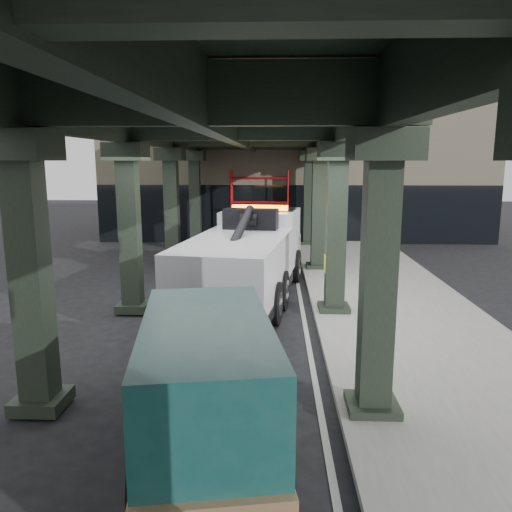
# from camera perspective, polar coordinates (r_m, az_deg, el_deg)

# --- Properties ---
(ground) EXTENTS (90.00, 90.00, 0.00)m
(ground) POSITION_cam_1_polar(r_m,az_deg,el_deg) (13.12, -1.64, -9.22)
(ground) COLOR black
(ground) RESTS_ON ground
(sidewalk) EXTENTS (5.00, 40.00, 0.15)m
(sidewalk) POSITION_cam_1_polar(r_m,az_deg,el_deg) (15.40, 15.93, -6.28)
(sidewalk) COLOR gray
(sidewalk) RESTS_ON ground
(lane_stripe) EXTENTS (0.12, 38.00, 0.01)m
(lane_stripe) POSITION_cam_1_polar(r_m,az_deg,el_deg) (15.01, 5.41, -6.63)
(lane_stripe) COLOR silver
(lane_stripe) RESTS_ON ground
(viaduct) EXTENTS (7.40, 32.00, 6.40)m
(viaduct) POSITION_cam_1_polar(r_m,az_deg,el_deg) (14.38, -2.86, 14.66)
(viaduct) COLOR black
(viaduct) RESTS_ON ground
(building) EXTENTS (22.00, 10.00, 8.00)m
(building) POSITION_cam_1_polar(r_m,az_deg,el_deg) (32.32, 4.34, 9.92)
(building) COLOR #C6B793
(building) RESTS_ON ground
(scaffolding) EXTENTS (3.08, 0.88, 4.00)m
(scaffolding) POSITION_cam_1_polar(r_m,az_deg,el_deg) (27.06, 0.43, 5.77)
(scaffolding) COLOR red
(scaffolding) RESTS_ON ground
(tow_truck) EXTENTS (3.90, 9.63, 3.08)m
(tow_truck) POSITION_cam_1_polar(r_m,az_deg,el_deg) (16.29, -0.86, 0.23)
(tow_truck) COLOR black
(tow_truck) RESTS_ON ground
(towed_van) EXTENTS (2.81, 5.49, 2.13)m
(towed_van) POSITION_cam_1_polar(r_m,az_deg,el_deg) (8.20, -5.65, -13.39)
(towed_van) COLOR #11403E
(towed_van) RESTS_ON ground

